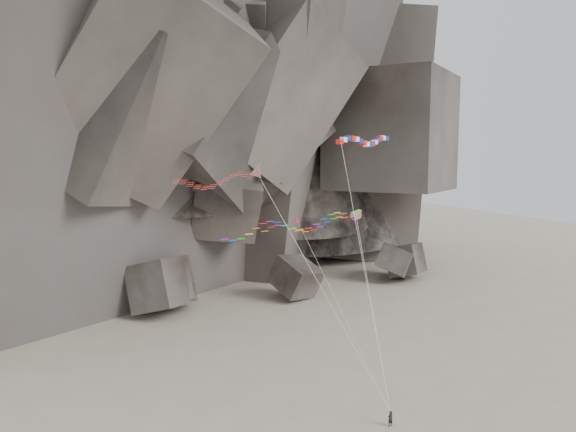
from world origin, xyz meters
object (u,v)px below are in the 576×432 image
kite_flyer (390,417)px  delta_kite (213,180)px  banner_kite (365,142)px  pennant_kite (320,267)px  parafoil_kite (288,226)px

kite_flyer → delta_kite: size_ratio=0.07×
kite_flyer → banner_kite: banner_kite is taller
delta_kite → pennant_kite: (9.87, -1.61, -8.40)m
delta_kite → banner_kite: bearing=-16.6°
kite_flyer → pennant_kite: size_ratio=0.10×
parafoil_kite → pennant_kite: size_ratio=1.04×
kite_flyer → parafoil_kite: bearing=-38.5°
kite_flyer → delta_kite: delta_kite is taller
pennant_kite → banner_kite: bearing=4.2°
banner_kite → pennant_kite: (-7.00, -2.47, -11.53)m
banner_kite → pennant_kite: size_ratio=1.45×
parafoil_kite → kite_flyer: bearing=-57.6°
parafoil_kite → pennant_kite: bearing=-25.9°
kite_flyer → banner_kite: 26.36m
kite_flyer → parafoil_kite: parafoil_kite is taller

